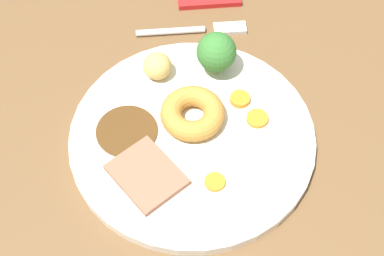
{
  "coord_description": "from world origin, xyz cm",
  "views": [
    {
      "loc": [
        37.8,
        -5.47,
        62.51
      ],
      "look_at": [
        -0.26,
        -1.93,
        6.0
      ],
      "focal_mm": 54.13,
      "sensor_mm": 36.0,
      "label": 1
    }
  ],
  "objects": [
    {
      "name": "dining_table",
      "position": [
        0.0,
        0.0,
        1.8
      ],
      "size": [
        120.0,
        84.0,
        3.6
      ],
      "primitive_type": "cube",
      "color": "brown",
      "rests_on": "ground"
    },
    {
      "name": "carrot_coin_side",
      "position": [
        -4.46,
        4.42,
        5.35
      ],
      "size": [
        2.5,
        2.5,
        0.7
      ],
      "primitive_type": "cylinder",
      "color": "orange",
      "rests_on": "dinner_plate"
    },
    {
      "name": "carrot_coin_back",
      "position": [
        6.76,
        -0.17,
        5.22
      ],
      "size": [
        2.38,
        2.38,
        0.44
      ],
      "primitive_type": "cylinder",
      "color": "orange",
      "rests_on": "dinner_plate"
    },
    {
      "name": "yorkshire_pudding",
      "position": [
        -2.17,
        -1.7,
        6.28
      ],
      "size": [
        7.76,
        7.76,
        2.56
      ],
      "primitive_type": "torus",
      "color": "#C68938",
      "rests_on": "dinner_plate"
    },
    {
      "name": "gravy_pool",
      "position": [
        -1.12,
        -9.69,
        5.15
      ],
      "size": [
        7.39,
        7.39,
        0.3
      ],
      "primitive_type": "cylinder",
      "color": "#563819",
      "rests_on": "dinner_plate"
    },
    {
      "name": "meat_slice_main",
      "position": [
        5.23,
        -7.61,
        5.4
      ],
      "size": [
        10.18,
        9.78,
        0.8
      ],
      "primitive_type": "cube",
      "rotation": [
        0.0,
        0.0,
        3.75
      ],
      "color": "#9E664C",
      "rests_on": "dinner_plate"
    },
    {
      "name": "dinner_plate",
      "position": [
        -0.26,
        -1.93,
        4.3
      ],
      "size": [
        29.44,
        29.44,
        1.4
      ],
      "primitive_type": "cylinder",
      "color": "silver",
      "rests_on": "dining_table"
    },
    {
      "name": "carrot_coin_front",
      "position": [
        -1.4,
        6.11,
        5.27
      ],
      "size": [
        2.65,
        2.65,
        0.53
      ],
      "primitive_type": "cylinder",
      "color": "orange",
      "rests_on": "dinner_plate"
    },
    {
      "name": "roast_potato_left",
      "position": [
        -9.62,
        -5.46,
        6.64
      ],
      "size": [
        4.87,
        4.87,
        3.28
      ],
      "primitive_type": "ellipsoid",
      "rotation": [
        0.0,
        0.0,
        2.02
      ],
      "color": "#D8B260",
      "rests_on": "dinner_plate"
    },
    {
      "name": "broccoli_floret",
      "position": [
        -9.67,
        1.99,
        8.39
      ],
      "size": [
        5.03,
        5.03,
        5.97
      ],
      "color": "#8CB766",
      "rests_on": "dinner_plate"
    },
    {
      "name": "fork",
      "position": [
        -17.86,
        0.14,
        3.99
      ],
      "size": [
        2.03,
        15.26,
        0.9
      ],
      "rotation": [
        0.0,
        0.0,
        1.56
      ],
      "color": "silver",
      "rests_on": "dining_table"
    }
  ]
}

